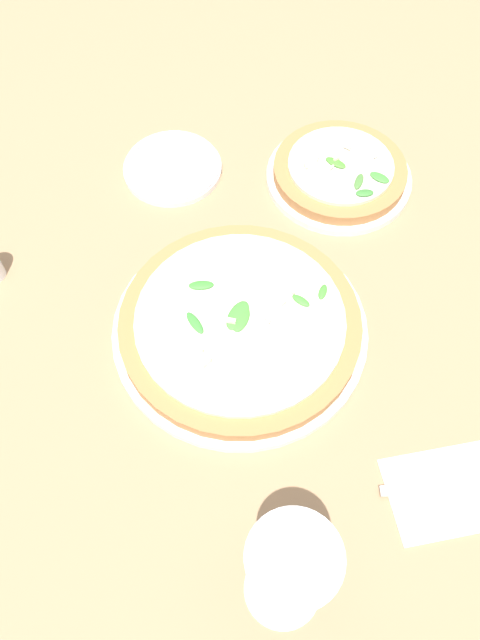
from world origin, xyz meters
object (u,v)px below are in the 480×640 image
(pizza_arugula_main, at_px, (240,325))
(pizza_personal_side, at_px, (339,173))
(fork, at_px, (463,488))
(side_plate_white, at_px, (173,167))
(wine_glass, at_px, (290,569))

(pizza_arugula_main, distance_m, pizza_personal_side, 0.31)
(fork, bearing_deg, side_plate_white, 123.60)
(pizza_personal_side, distance_m, wine_glass, 0.62)
(pizza_personal_side, height_order, wine_glass, wine_glass)
(pizza_arugula_main, relative_size, pizza_personal_side, 1.51)
(pizza_personal_side, relative_size, wine_glass, 1.23)
(wine_glass, relative_size, side_plate_white, 1.18)
(pizza_arugula_main, xyz_separation_m, pizza_personal_side, (0.27, 0.17, -0.00))
(fork, bearing_deg, pizza_personal_side, 99.98)
(fork, bearing_deg, pizza_arugula_main, 138.29)
(pizza_personal_side, bearing_deg, pizza_arugula_main, -147.29)
(wine_glass, distance_m, fork, 0.27)
(wine_glass, relative_size, fork, 1.01)
(pizza_arugula_main, relative_size, wine_glass, 1.85)
(pizza_arugula_main, height_order, pizza_personal_side, pizza_arugula_main)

